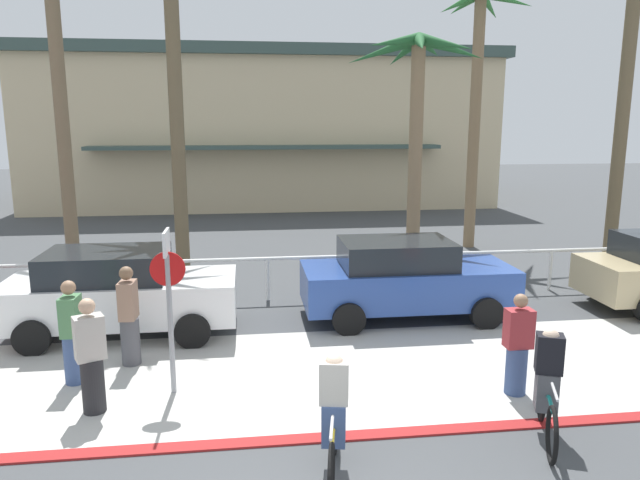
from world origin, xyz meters
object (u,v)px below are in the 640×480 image
Objects in this scene: palm_tree_2 at (55,26)px; cyclist_yellow_0 at (334,418)px; stop_sign_bike_lane at (169,289)px; car_white_1 at (119,292)px; palm_tree_3 at (172,8)px; car_blue_2 at (404,278)px; pedestrian_0 at (72,337)px; palm_tree_4 at (416,95)px; palm_tree_5 at (479,58)px; cyclist_teal_1 at (547,386)px; pedestrian_3 at (517,349)px; pedestrian_1 at (129,320)px; pedestrian_2 at (91,361)px; palm_tree_6 at (629,30)px.

cyclist_yellow_0 is (5.68, -10.22, -5.80)m from palm_tree_2.
stop_sign_bike_lane is 3.18m from car_white_1.
palm_tree_2 is 3.26m from palm_tree_3.
pedestrian_0 is (-6.06, -2.51, -0.08)m from car_blue_2.
palm_tree_5 is at bearing 48.79° from palm_tree_4.
cyclist_teal_1 is 1.07× the size of pedestrian_3.
pedestrian_1 is at bearing -137.31° from palm_tree_5.
palm_tree_3 is 8.74m from pedestrian_0.
palm_tree_2 is 12.31m from palm_tree_5.
stop_sign_bike_lane is 1.60× the size of pedestrian_3.
stop_sign_bike_lane is 1.46m from pedestrian_2.
car_blue_2 is at bearing -108.28° from palm_tree_4.
palm_tree_4 is 3.69× the size of pedestrian_2.
palm_tree_3 is 8.58m from car_blue_2.
palm_tree_6 reaches higher than car_blue_2.
stop_sign_bike_lane reaches higher than pedestrian_0.
pedestrian_1 reaches higher than pedestrian_2.
cyclist_teal_1 is at bearing -126.60° from palm_tree_6.
car_white_1 is 1.64m from pedestrian_1.
pedestrian_3 is (6.27, -0.21, -0.06)m from pedestrian_2.
palm_tree_3 reaches higher than pedestrian_2.
cyclist_yellow_0 is (-6.45, -12.26, -5.38)m from palm_tree_5.
palm_tree_2 is 0.95× the size of palm_tree_3.
car_blue_2 reaches higher than cyclist_teal_1.
stop_sign_bike_lane is 14.07m from palm_tree_6.
palm_tree_2 reaches higher than pedestrian_0.
pedestrian_2 is at bearing -150.15° from palm_tree_6.
palm_tree_2 is 5.01× the size of cyclist_teal_1.
cyclist_yellow_0 is 4.65m from pedestrian_1.
palm_tree_6 is at bearing 30.30° from stop_sign_bike_lane.
pedestrian_3 is at bearing -17.40° from pedestrian_1.
palm_tree_2 is 4.80× the size of cyclist_yellow_0.
palm_tree_2 is 9.16m from pedestrian_1.
palm_tree_5 is 13.87m from pedestrian_1.
pedestrian_1 is 1.09× the size of pedestrian_3.
cyclist_teal_1 is (-6.34, -8.54, -5.81)m from palm_tree_6.
stop_sign_bike_lane reaches higher than pedestrian_2.
palm_tree_4 reaches higher than pedestrian_0.
palm_tree_4 is 3.67× the size of cyclist_teal_1.
cyclist_yellow_0 is at bearing -50.05° from pedestrian_1.
car_blue_2 is 2.74× the size of pedestrian_3.
car_blue_2 is at bearing 66.78° from cyclist_yellow_0.
pedestrian_2 is 1.07× the size of pedestrian_3.
pedestrian_0 is at bearing 160.91° from stop_sign_bike_lane.
pedestrian_3 is (0.14, 1.18, 0.04)m from cyclist_teal_1.
pedestrian_3 reaches higher than cyclist_yellow_0.
stop_sign_bike_lane is at bearing -19.09° from pedestrian_0.
stop_sign_bike_lane is 8.53m from palm_tree_3.
cyclist_yellow_0 is 3.49m from pedestrian_3.
cyclist_yellow_0 is 2.97m from cyclist_teal_1.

